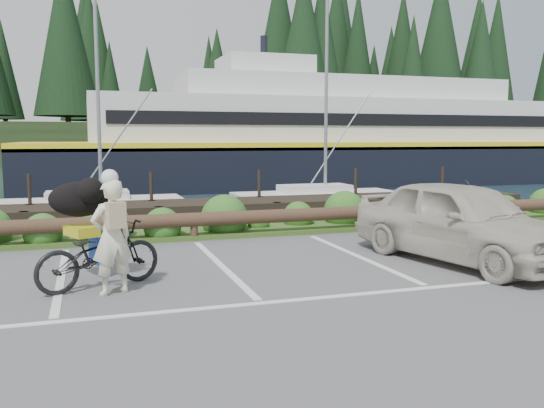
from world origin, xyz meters
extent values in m
plane|color=#504F51|center=(0.00, 0.00, 0.00)|extent=(72.00, 72.00, 0.00)
plane|color=#18323B|center=(0.00, 48.00, -1.20)|extent=(160.00, 160.00, 0.00)
cube|color=#3D5B21|center=(0.00, 5.30, 0.05)|extent=(34.00, 1.60, 0.10)
imported|color=black|center=(-2.03, 1.11, 0.50)|extent=(2.00, 1.34, 1.00)
imported|color=#E8E7C5|center=(-1.86, 0.70, 0.81)|extent=(0.70, 0.59, 1.63)
ellipsoid|color=black|center=(-2.26, 1.67, 1.27)|extent=(0.78, 1.04, 0.54)
imported|color=#BAB3A3|center=(4.14, 1.02, 0.73)|extent=(2.60, 4.57, 1.47)
camera|label=1|loc=(-2.15, -7.55, 2.20)|focal=38.00mm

